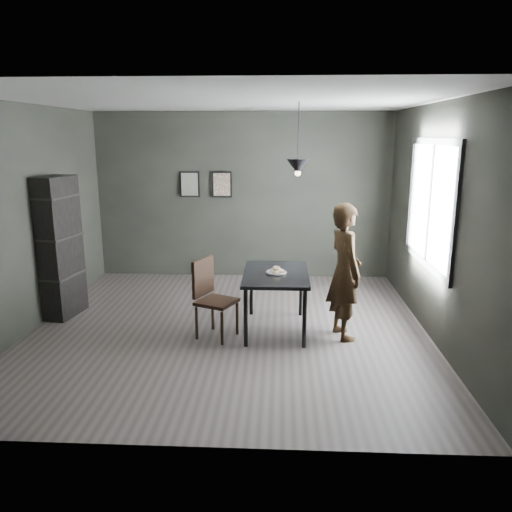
{
  "coord_description": "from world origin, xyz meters",
  "views": [
    {
      "loc": [
        0.65,
        -5.97,
        2.42
      ],
      "look_at": [
        0.35,
        0.05,
        0.95
      ],
      "focal_mm": 35.0,
      "sensor_mm": 36.0,
      "label": 1
    }
  ],
  "objects_px": {
    "shelf_unit": "(59,247)",
    "pendant_lamp": "(298,166)",
    "woman": "(345,272)",
    "wood_chair": "(211,293)",
    "white_plate": "(276,273)",
    "cafe_table": "(276,279)"
  },
  "relations": [
    {
      "from": "cafe_table",
      "to": "white_plate",
      "type": "relative_size",
      "value": 5.22
    },
    {
      "from": "white_plate",
      "to": "pendant_lamp",
      "type": "height_order",
      "value": "pendant_lamp"
    },
    {
      "from": "woman",
      "to": "shelf_unit",
      "type": "bearing_deg",
      "value": 65.28
    },
    {
      "from": "pendant_lamp",
      "to": "woman",
      "type": "bearing_deg",
      "value": -25.56
    },
    {
      "from": "white_plate",
      "to": "woman",
      "type": "xyz_separation_m",
      "value": [
        0.82,
        -0.16,
        0.07
      ]
    },
    {
      "from": "cafe_table",
      "to": "shelf_unit",
      "type": "bearing_deg",
      "value": 172.11
    },
    {
      "from": "white_plate",
      "to": "shelf_unit",
      "type": "distance_m",
      "value": 2.96
    },
    {
      "from": "pendant_lamp",
      "to": "shelf_unit",
      "type": "bearing_deg",
      "value": 174.51
    },
    {
      "from": "cafe_table",
      "to": "pendant_lamp",
      "type": "xyz_separation_m",
      "value": [
        0.25,
        0.1,
        1.38
      ]
    },
    {
      "from": "pendant_lamp",
      "to": "white_plate",
      "type": "bearing_deg",
      "value": -154.34
    },
    {
      "from": "woman",
      "to": "shelf_unit",
      "type": "xyz_separation_m",
      "value": [
        -3.75,
        0.58,
        0.12
      ]
    },
    {
      "from": "white_plate",
      "to": "woman",
      "type": "distance_m",
      "value": 0.84
    },
    {
      "from": "white_plate",
      "to": "wood_chair",
      "type": "relative_size",
      "value": 0.24
    },
    {
      "from": "woman",
      "to": "white_plate",
      "type": "bearing_deg",
      "value": 63.15
    },
    {
      "from": "woman",
      "to": "pendant_lamp",
      "type": "relative_size",
      "value": 1.91
    },
    {
      "from": "shelf_unit",
      "to": "pendant_lamp",
      "type": "height_order",
      "value": "pendant_lamp"
    },
    {
      "from": "wood_chair",
      "to": "shelf_unit",
      "type": "bearing_deg",
      "value": -171.92
    },
    {
      "from": "white_plate",
      "to": "pendant_lamp",
      "type": "relative_size",
      "value": 0.27
    },
    {
      "from": "white_plate",
      "to": "wood_chair",
      "type": "distance_m",
      "value": 0.85
    },
    {
      "from": "wood_chair",
      "to": "shelf_unit",
      "type": "height_order",
      "value": "shelf_unit"
    },
    {
      "from": "shelf_unit",
      "to": "wood_chair",
      "type": "bearing_deg",
      "value": -7.04
    },
    {
      "from": "wood_chair",
      "to": "woman",
      "type": "bearing_deg",
      "value": 26.86
    }
  ]
}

